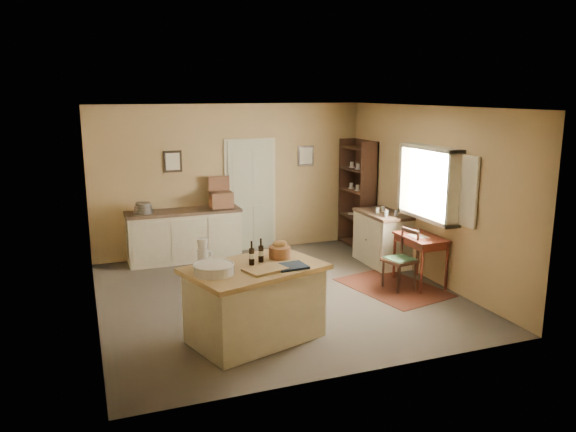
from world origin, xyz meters
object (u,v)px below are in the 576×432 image
object	(u,v)px
work_island	(254,301)
sideboard	(185,234)
desk_chair	(400,260)
right_cabinet	(382,238)
shelving_unit	(359,194)
writing_desk	(421,242)

from	to	relation	value
work_island	sideboard	world-z (taller)	work_island
desk_chair	right_cabinet	distance (m)	1.28
work_island	desk_chair	world-z (taller)	work_island
work_island	shelving_unit	size ratio (longest dim) A/B	0.88
sideboard	work_island	bearing A→B (deg)	-86.97
desk_chair	work_island	bearing A→B (deg)	-170.74
work_island	sideboard	xyz separation A→B (m)	(-0.19, 3.51, -0.00)
writing_desk	desk_chair	size ratio (longest dim) A/B	0.95
sideboard	shelving_unit	bearing A→B (deg)	-3.48
work_island	right_cabinet	world-z (taller)	work_island
work_island	desk_chair	distance (m)	2.72
work_island	desk_chair	bearing A→B (deg)	2.53
sideboard	right_cabinet	xyz separation A→B (m)	(3.14, -1.36, -0.02)
right_cabinet	desk_chair	bearing A→B (deg)	-108.03
shelving_unit	desk_chair	bearing A→B (deg)	-102.99
work_island	writing_desk	world-z (taller)	work_island
right_cabinet	shelving_unit	size ratio (longest dim) A/B	0.54
right_cabinet	shelving_unit	xyz separation A→B (m)	(0.15, 1.16, 0.56)
desk_chair	shelving_unit	distance (m)	2.51
sideboard	right_cabinet	distance (m)	3.42
work_island	shelving_unit	bearing A→B (deg)	29.36
sideboard	desk_chair	distance (m)	3.76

